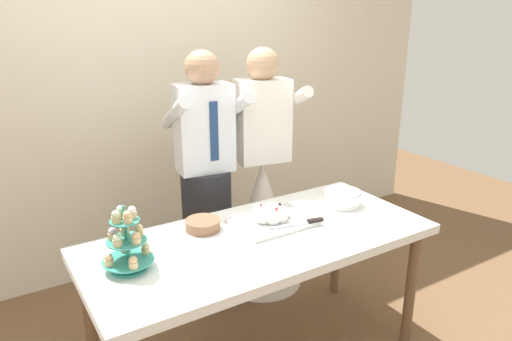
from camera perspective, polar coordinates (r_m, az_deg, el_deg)
The scene contains 8 objects.
rear_wall at distance 3.57m, azimuth -12.44°, elevation 11.32°, with size 5.20×0.10×2.90m, color beige.
dessert_table at distance 2.51m, azimuth 0.50°, elevation -9.33°, with size 1.80×0.80×0.78m.
cupcake_stand at distance 2.20m, azimuth -15.15°, elevation -8.40°, with size 0.23×0.23×0.31m.
main_cake_tray at distance 2.59m, azimuth 1.87°, elevation -5.52°, with size 0.43×0.32×0.12m.
plate_stack at distance 2.88m, azimuth 10.31°, elevation -3.25°, with size 0.22×0.22×0.09m.
round_cake at distance 2.53m, azimuth -6.35°, elevation -6.60°, with size 0.24×0.24×0.07m.
person_groom at distance 3.08m, azimuth -5.91°, elevation -3.01°, with size 0.52×0.54×1.66m.
person_bride at distance 3.31m, azimuth 0.75°, elevation -4.36°, with size 0.57×0.56×1.66m.
Camera 1 is at (-1.19, -1.87, 1.88)m, focal length 33.54 mm.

